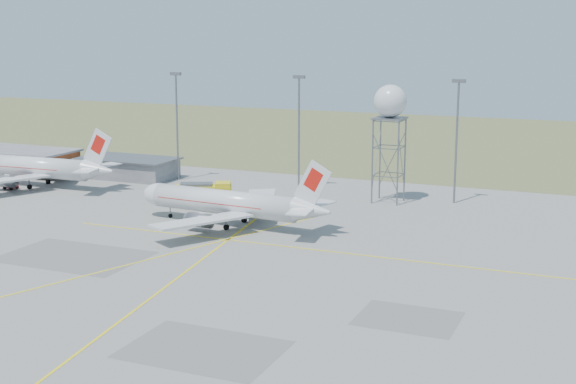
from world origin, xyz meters
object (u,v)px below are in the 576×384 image
at_px(airliner_far, 32,167).
at_px(radar_tower, 389,137).
at_px(fire_truck, 204,194).
at_px(airliner_main, 228,203).
at_px(baggage_tug, 11,185).

relative_size(airliner_far, radar_tower, 1.71).
relative_size(airliner_far, fire_truck, 3.41).
relative_size(airliner_main, radar_tower, 1.63).
distance_m(airliner_main, airliner_far, 48.59).
relative_size(fire_truck, baggage_tug, 4.24).
relative_size(airliner_main, airliner_far, 0.95).
bearing_deg(radar_tower, airliner_main, -124.33).
bearing_deg(fire_truck, airliner_far, 152.65).
height_order(fire_truck, baggage_tug, fire_truck).
bearing_deg(radar_tower, airliner_far, -168.94).
bearing_deg(airliner_main, airliner_far, -10.43).
distance_m(airliner_main, fire_truck, 14.99).
distance_m(fire_truck, baggage_tug, 38.74).
relative_size(radar_tower, baggage_tug, 8.48).
xyz_separation_m(fire_truck, baggage_tug, (-38.65, -2.36, -1.12)).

